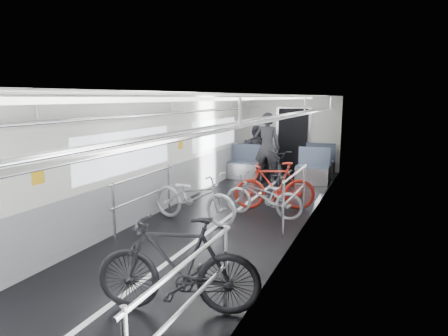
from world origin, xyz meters
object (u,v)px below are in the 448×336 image
Objects in this scene: bike_right_mid at (263,196)px; bike_aisle at (278,166)px; bike_right_far at (275,186)px; person_standing at (267,147)px; bike_right_near at (178,265)px; person_seated at (256,151)px; bike_left_far at (194,197)px.

bike_aisle reaches higher than bike_right_mid.
bike_right_far is 0.87× the size of person_standing.
person_seated is at bearing 176.37° from bike_right_near.
person_seated reaches higher than bike_aisle.
bike_aisle is at bearing 170.66° from bike_right_near.
person_standing is at bearing 144.63° from person_seated.
bike_right_mid is at bearing -26.14° from bike_right_far.
bike_left_far is 1.09× the size of bike_right_far.
bike_left_far is 1.02× the size of bike_aisle.
bike_right_near reaches higher than bike_right_far.
bike_right_near reaches higher than bike_right_mid.
person_seated reaches higher than bike_left_far.
bike_right_far is 2.75m from bike_aisle.
bike_left_far is 0.95× the size of person_standing.
bike_left_far is at bearing -117.03° from bike_aisle.
bike_left_far reaches higher than bike_right_mid.
bike_right_near is at bearing -147.99° from bike_left_far.
person_standing is (-0.95, 2.67, 0.47)m from bike_right_far.
bike_right_mid is at bearing -99.39° from bike_aisle.
person_standing is (-0.32, 0.00, 0.50)m from bike_aisle.
bike_right_mid is 3.32m from bike_aisle.
person_seated reaches higher than bike_right_mid.
person_seated reaches higher than bike_right_near.
bike_aisle is 1.19× the size of person_seated.
bike_left_far reaches higher than bike_aisle.
bike_right_near is at bearing 7.26° from bike_right_mid.
bike_right_far is 0.94× the size of bike_aisle.
person_seated is (-0.30, 4.81, 0.28)m from bike_left_far.
person_standing reaches higher than person_seated.
bike_right_near is at bearing 119.11° from person_seated.
person_standing reaches higher than bike_right_near.
person_standing reaches higher than bike_right_far.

